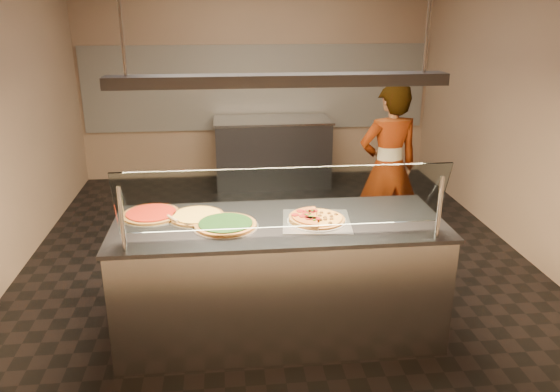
{
  "coord_description": "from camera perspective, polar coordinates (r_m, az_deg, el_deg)",
  "views": [
    {
      "loc": [
        -0.51,
        -4.88,
        2.43
      ],
      "look_at": [
        -0.08,
        -0.9,
        1.02
      ],
      "focal_mm": 35.0,
      "sensor_mm": 36.0,
      "label": 1
    }
  ],
  "objects": [
    {
      "name": "half_pizza_pepperoni",
      "position": [
        3.97,
        2.46,
        -2.28
      ],
      "size": [
        0.25,
        0.43,
        0.05
      ],
      "color": "brown",
      "rests_on": "perforated_tray"
    },
    {
      "name": "pizza_tomato",
      "position": [
        4.21,
        -13.29,
        -1.83
      ],
      "size": [
        0.46,
        0.46,
        0.03
      ],
      "color": "silver",
      "rests_on": "serving_counter"
    },
    {
      "name": "pizza_cheese",
      "position": [
        4.11,
        -8.68,
        -2.07
      ],
      "size": [
        0.44,
        0.44,
        0.03
      ],
      "color": "silver",
      "rests_on": "serving_counter"
    },
    {
      "name": "perforated_tray",
      "position": [
        4.0,
        3.83,
        -2.6
      ],
      "size": [
        0.54,
        0.54,
        0.01
      ],
      "color": "silver",
      "rests_on": "serving_counter"
    },
    {
      "name": "sneeze_guard",
      "position": [
        3.57,
        0.47,
        -0.34
      ],
      "size": [
        2.18,
        0.18,
        0.54
      ],
      "color": "#B7B7BC",
      "rests_on": "serving_counter"
    },
    {
      "name": "serving_counter",
      "position": [
        4.19,
        -0.1,
        -8.56
      ],
      "size": [
        2.42,
        0.94,
        0.93
      ],
      "color": "#B7B7BC",
      "rests_on": "ground"
    },
    {
      "name": "wall_front",
      "position": [
        2.15,
        8.24,
        -6.51
      ],
      "size": [
        5.0,
        0.02,
        3.0
      ],
      "primitive_type": "cube",
      "color": "#9B7F64",
      "rests_on": "ground"
    },
    {
      "name": "wall_back",
      "position": [
        7.96,
        -2.44,
        12.68
      ],
      "size": [
        5.0,
        0.02,
        3.0
      ],
      "primitive_type": "cube",
      "color": "#9B7F64",
      "rests_on": "ground"
    },
    {
      "name": "half_pizza_sausage",
      "position": [
        4.01,
        5.23,
        -2.27
      ],
      "size": [
        0.25,
        0.43,
        0.04
      ],
      "color": "brown",
      "rests_on": "perforated_tray"
    },
    {
      "name": "worker",
      "position": [
        5.65,
        11.24,
        2.9
      ],
      "size": [
        0.68,
        0.49,
        1.72
      ],
      "primitive_type": "imported",
      "rotation": [
        0.0,
        0.0,
        3.27
      ],
      "color": "#443E4A",
      "rests_on": "ground"
    },
    {
      "name": "heat_lamp_housing",
      "position": [
        3.73,
        -0.11,
        12.0
      ],
      "size": [
        2.3,
        0.18,
        0.08
      ],
      "primitive_type": "cube",
      "color": "#434349",
      "rests_on": "ceiling"
    },
    {
      "name": "prep_table",
      "position": [
        7.72,
        -0.79,
        4.66
      ],
      "size": [
        1.62,
        0.74,
        0.93
      ],
      "color": "#434349",
      "rests_on": "ground"
    },
    {
      "name": "tile_band",
      "position": [
        7.96,
        -2.4,
        11.23
      ],
      "size": [
        4.9,
        0.02,
        1.2
      ],
      "primitive_type": "cube",
      "color": "silver",
      "rests_on": "wall_back"
    },
    {
      "name": "pizza_spatula",
      "position": [
        4.02,
        -10.37,
        -2.39
      ],
      "size": [
        0.27,
        0.19,
        0.02
      ],
      "color": "#B7B7BC",
      "rests_on": "pizza_spinach"
    },
    {
      "name": "pizza_spinach",
      "position": [
        3.92,
        -5.71,
        -2.97
      ],
      "size": [
        0.47,
        0.47,
        0.03
      ],
      "color": "silver",
      "rests_on": "serving_counter"
    },
    {
      "name": "ground",
      "position": [
        5.48,
        -0.13,
        -7.04
      ],
      "size": [
        5.0,
        6.0,
        0.02
      ],
      "primitive_type": "cube",
      "color": "black",
      "rests_on": "ground"
    },
    {
      "name": "wall_right",
      "position": [
        5.81,
        25.59,
        8.31
      ],
      "size": [
        0.02,
        6.0,
        3.0
      ],
      "primitive_type": "cube",
      "color": "#9B7F64",
      "rests_on": "ground"
    }
  ]
}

